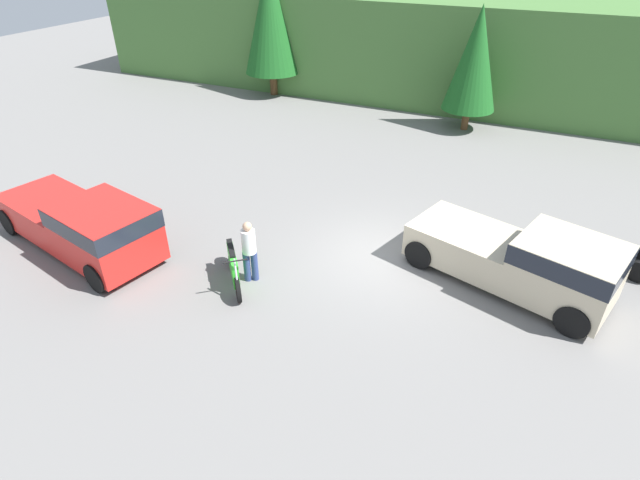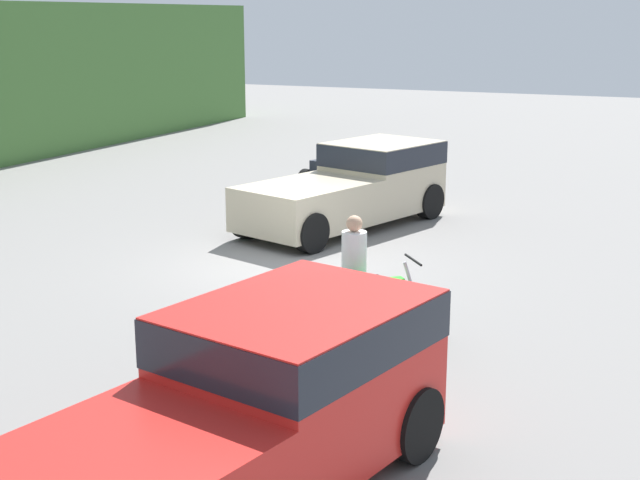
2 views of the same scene
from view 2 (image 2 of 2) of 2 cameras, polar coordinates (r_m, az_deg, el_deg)
ground_plane at (r=16.66m, az=-2.08°, el=-1.72°), size 80.00×80.00×0.00m
pickup_truck_red at (r=8.50m, az=-5.67°, el=-11.08°), size 6.06×3.22×1.76m
pickup_truck_second at (r=19.87m, az=2.35°, el=3.65°), size 5.51×3.43×1.76m
dirt_bike at (r=12.71m, az=2.81°, el=-4.50°), size 1.52×1.77×1.19m
quad_atv at (r=23.97m, az=1.25°, el=4.36°), size 2.33×1.83×1.21m
rider_person at (r=12.98m, az=2.19°, el=-1.92°), size 0.51×0.51×1.77m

